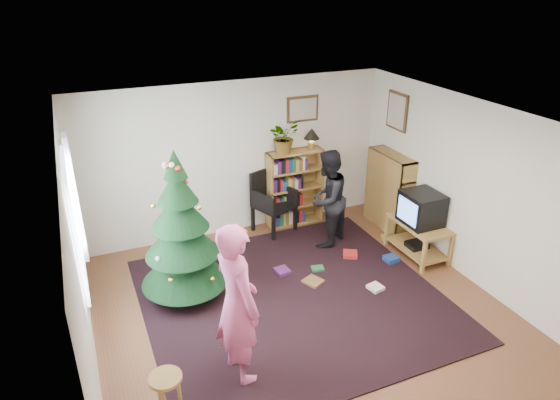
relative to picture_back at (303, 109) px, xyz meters
name	(u,v)px	position (x,y,z in m)	size (l,w,h in m)	color
floor	(302,312)	(-1.15, -2.48, -1.95)	(5.00, 5.00, 0.00)	brown
ceiling	(307,122)	(-1.15, -2.48, 0.55)	(5.00, 5.00, 0.00)	white
wall_back	(236,159)	(-1.15, 0.02, -0.70)	(5.00, 0.02, 2.50)	silver
wall_front	(448,365)	(-1.15, -4.97, -0.70)	(5.00, 0.02, 2.50)	silver
wall_left	(79,271)	(-3.65, -2.48, -0.70)	(0.02, 5.00, 2.50)	silver
wall_right	(470,192)	(1.35, -2.48, -0.70)	(0.02, 5.00, 2.50)	silver
rug	(293,298)	(-1.15, -2.17, -1.94)	(3.80, 3.60, 0.02)	black
window_pane	(75,223)	(-3.62, -1.88, -0.45)	(0.04, 1.20, 1.40)	silver
curtain	(75,198)	(-3.58, -1.18, -0.45)	(0.06, 0.35, 1.60)	silver
picture_back	(303,109)	(0.00, 0.00, 0.00)	(0.55, 0.03, 0.42)	#4C3319
picture_right	(397,111)	(1.33, -0.73, 0.00)	(0.03, 0.50, 0.60)	#4C3319
christmas_tree	(182,239)	(-2.42, -1.52, -1.09)	(1.14, 1.14, 2.07)	#3F2816
bookshelf_back	(294,187)	(-0.19, -0.14, -1.29)	(0.95, 0.30, 1.30)	#A37C3A
bookshelf_right	(389,190)	(1.19, -0.89, -1.29)	(0.30, 0.95, 1.30)	#A37C3A
tv_stand	(418,236)	(1.07, -1.88, -1.62)	(0.54, 0.97, 0.55)	#A37C3A
crt_tv	(421,208)	(1.07, -1.88, -1.16)	(0.51, 0.55, 0.48)	black
armchair	(271,198)	(-0.63, -0.17, -1.40)	(0.73, 0.74, 1.03)	black
stool	(166,386)	(-3.06, -3.47, -1.54)	(0.32, 0.32, 0.53)	#A37C3A
person_standing	(237,303)	(-2.23, -3.16, -1.04)	(0.66, 0.43, 1.81)	#CC5187
person_by_chair	(327,199)	(-0.05, -1.02, -1.17)	(0.76, 0.59, 1.57)	black
potted_plant	(284,136)	(-0.39, -0.14, -0.37)	(0.50, 0.43, 0.55)	gray
table_lamp	(312,135)	(0.11, -0.14, -0.41)	(0.26, 0.26, 0.35)	#A57F33
floor_clutter	(346,265)	(-0.10, -1.77, -1.91)	(2.16, 1.35, 0.08)	#A51E19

